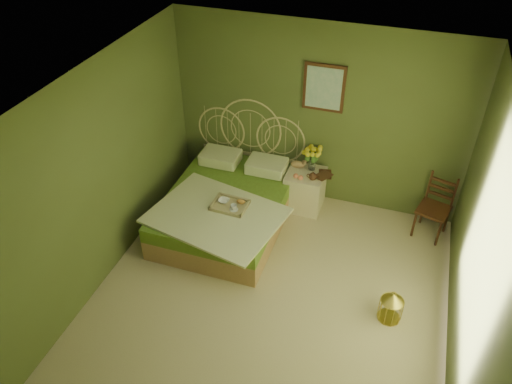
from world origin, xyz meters
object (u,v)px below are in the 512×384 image
(birdcage, at_px, (391,307))
(bed, at_px, (228,203))
(nightstand, at_px, (305,185))
(chair, at_px, (435,202))

(birdcage, bearing_deg, bed, 156.65)
(birdcage, bearing_deg, nightstand, 129.88)
(nightstand, relative_size, chair, 1.15)
(bed, bearing_deg, birdcage, -23.35)
(bed, relative_size, chair, 2.60)
(bed, height_order, nightstand, bed)
(bed, distance_m, nightstand, 1.14)
(nightstand, bearing_deg, bed, -143.31)
(bed, distance_m, chair, 2.75)
(bed, xyz_separation_m, birdcage, (2.32, -1.00, -0.12))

